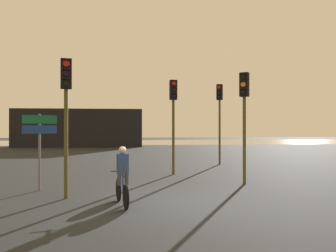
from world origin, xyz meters
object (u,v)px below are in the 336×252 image
(traffic_light_center, at_px, (173,109))
(traffic_light_far_right, at_px, (220,109))
(cyclist, at_px, (122,176))
(direction_sign_post, at_px, (40,138))
(distant_building, at_px, (80,128))
(traffic_light_near_left, at_px, (66,101))
(traffic_light_near_right, at_px, (244,106))

(traffic_light_center, relative_size, traffic_light_far_right, 0.93)
(cyclist, bearing_deg, direction_sign_post, 126.55)
(traffic_light_far_right, bearing_deg, direction_sign_post, 72.06)
(distant_building, bearing_deg, traffic_light_center, -70.92)
(traffic_light_far_right, xyz_separation_m, traffic_light_near_left, (-6.93, -8.40, -0.28))
(traffic_light_center, bearing_deg, traffic_light_near_left, 44.48)
(traffic_light_far_right, relative_size, traffic_light_near_left, 1.10)
(traffic_light_near_left, relative_size, direction_sign_post, 1.62)
(traffic_light_near_left, relative_size, cyclist, 2.51)
(traffic_light_near_left, distance_m, direction_sign_post, 2.10)
(traffic_light_center, relative_size, traffic_light_near_left, 1.02)
(traffic_light_near_left, height_order, cyclist, traffic_light_near_left)
(distant_building, height_order, direction_sign_post, distant_building)
(traffic_light_near_right, bearing_deg, traffic_light_near_left, 53.55)
(distant_building, distance_m, traffic_light_near_right, 27.49)
(traffic_light_center, relative_size, traffic_light_near_right, 1.02)
(traffic_light_near_left, bearing_deg, traffic_light_far_right, -142.61)
(traffic_light_near_right, relative_size, direction_sign_post, 1.62)
(distant_building, bearing_deg, traffic_light_far_right, -59.93)
(traffic_light_center, bearing_deg, distant_building, -77.28)
(direction_sign_post, bearing_deg, traffic_light_far_right, -162.46)
(traffic_light_center, height_order, traffic_light_near_right, traffic_light_center)
(traffic_light_far_right, relative_size, cyclist, 2.77)
(traffic_light_near_right, distance_m, cyclist, 5.73)
(traffic_light_center, distance_m, cyclist, 6.48)
(traffic_light_near_right, distance_m, traffic_light_far_right, 6.58)
(traffic_light_near_left, bearing_deg, distant_building, -94.65)
(traffic_light_near_right, bearing_deg, cyclist, 70.17)
(distant_building, relative_size, direction_sign_post, 5.31)
(traffic_light_center, xyz_separation_m, direction_sign_post, (-4.94, -3.32, -1.20))
(traffic_light_near_right, distance_m, direction_sign_post, 7.41)
(traffic_light_near_left, xyz_separation_m, direction_sign_post, (-1.14, 1.35, -1.14))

